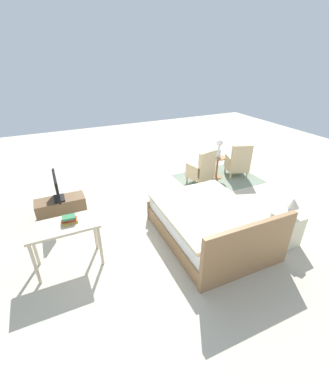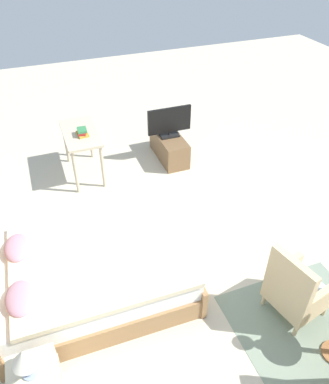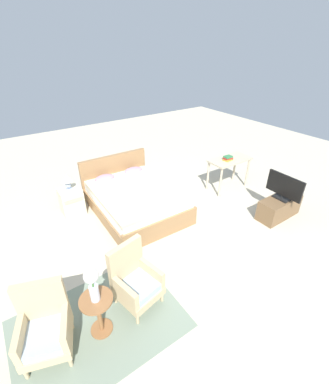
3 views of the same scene
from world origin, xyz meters
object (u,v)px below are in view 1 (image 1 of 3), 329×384
Objects in this scene: armchair_by_window_right at (202,170)px; flower_vase at (219,146)px; armchair_by_window_left at (238,163)px; nightstand at (286,229)px; table_lamp at (293,205)px; side_table at (217,165)px; tv_flatscreen at (57,187)px; tv_stand at (61,208)px; book_stack at (69,220)px; bed at (210,225)px; vanity_desk at (64,231)px.

armchair_by_window_right is 0.79m from flower_vase.
armchair_by_window_left is 1.00× the size of armchair_by_window_right.
table_lamp reaches higher than nightstand.
side_table is 4.05m from tv_flatscreen.
table_lamp is 0.34× the size of tv_stand.
side_table is 4.33m from book_stack.
bed is 6.54× the size of table_lamp.
armchair_by_window_right is at bearing 13.89° from flower_vase.
tv_stand is at bearing -87.13° from book_stack.
tv_flatscreen is at bearing -87.04° from book_stack.
flower_vase is 4.30m from book_stack.
book_stack is at bearing -10.62° from bed.
flower_vase reaches higher than table_lamp.
book_stack is (4.53, 1.56, 0.44)m from armchair_by_window_left.
side_table is 0.57× the size of vanity_desk.
armchair_by_window_right is at bearing -178.40° from tv_stand.
side_table is 1.01× the size of nightstand.
flower_vase is at bearing -157.00° from vanity_desk.
vanity_desk is at bearing 88.73° from tv_flatscreen.
armchair_by_window_right is 1.93× the size of flower_vase.
tv_flatscreen is at bearing 1.60° from armchair_by_window_right.
tv_stand is (2.37, -1.89, -0.08)m from bed.
armchair_by_window_left reaches higher than tv_stand.
book_stack is (3.37, 1.56, 0.44)m from armchair_by_window_right.
armchair_by_window_right reaches higher than nightstand.
bed is at bearing 52.07° from flower_vase.
tv_flatscreen is (4.61, 0.10, 0.32)m from armchair_by_window_left.
bed is at bearing 141.39° from tv_flatscreen.
side_table is at bearing -13.87° from armchair_by_window_left.
tv_flatscreen is at bearing -38.61° from bed.
flower_vase is 2.08× the size of book_stack.
table_lamp is at bearing 143.81° from tv_stand.
book_stack is (3.43, -1.10, 0.02)m from table_lamp.
armchair_by_window_right is 0.88× the size of vanity_desk.
vanity_desk is at bearing 11.83° from book_stack.
book_stack reaches higher than tv_stand.
bed reaches higher than vanity_desk.
tv_stand is (3.50, -2.56, -0.59)m from table_lamp.
side_table is at bearing -156.71° from book_stack.
book_stack is at bearing 24.81° from armchair_by_window_right.
flower_vase is (0.00, -0.00, 0.51)m from side_table.
side_table is (-1.66, -2.13, 0.08)m from bed.
table_lamp is (0.53, 2.80, -0.09)m from flower_vase.
flower_vase is 4.09m from tv_stand.
armchair_by_window_left is at bearing -138.40° from bed.
armchair_by_window_right is at bearing -178.40° from tv_flatscreen.
nightstand is at bearing 163.08° from vanity_desk.
bed is 3.00m from armchair_by_window_left.
table_lamp is 3.60m from book_stack.
vanity_desk is (2.40, -0.41, 0.36)m from bed.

